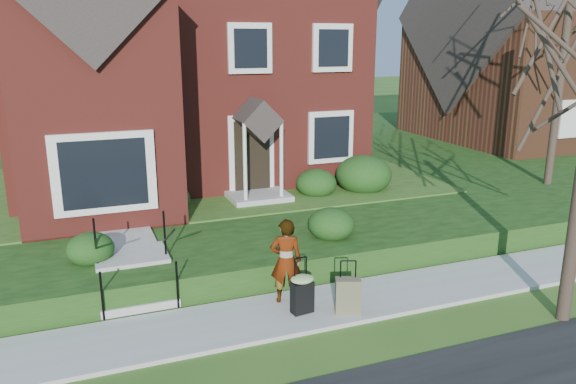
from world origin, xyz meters
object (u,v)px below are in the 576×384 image
suitcase_black (302,292)px  front_steps (134,272)px  woman (286,261)px  suitcase_olive (348,295)px

suitcase_black → front_steps: bearing=136.3°
woman → suitcase_black: woman is taller
suitcase_black → woman: bearing=94.5°
woman → suitcase_olive: size_ratio=1.66×
suitcase_black → suitcase_olive: size_ratio=1.06×
woman → suitcase_black: size_ratio=1.56×
front_steps → suitcase_olive: 4.13m
front_steps → suitcase_black: bearing=-36.4°
front_steps → suitcase_olive: front_steps is taller
woman → suitcase_olive: 1.29m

